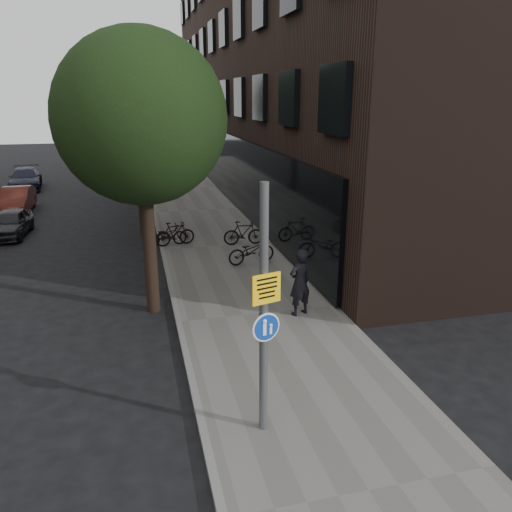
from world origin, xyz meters
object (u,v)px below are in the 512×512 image
object	(u,v)px
signpost	(264,313)
parked_car_near	(11,223)
pedestrian	(300,282)
parked_bike_facade_near	(251,251)

from	to	relation	value
signpost	parked_car_near	xyz separation A→B (m)	(-7.27, 15.51, -1.80)
signpost	pedestrian	xyz separation A→B (m)	(2.20, 4.53, -1.33)
pedestrian	parked_car_near	distance (m)	14.51
parked_bike_facade_near	parked_car_near	size ratio (longest dim) A/B	0.52
signpost	parked_car_near	size ratio (longest dim) A/B	1.31
parked_car_near	signpost	bearing A→B (deg)	-62.09
signpost	parked_bike_facade_near	xyz separation A→B (m)	(1.93, 9.07, -1.79)
pedestrian	signpost	bearing A→B (deg)	44.44
signpost	pedestrian	size ratio (longest dim) A/B	2.40
signpost	parked_bike_facade_near	distance (m)	9.45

